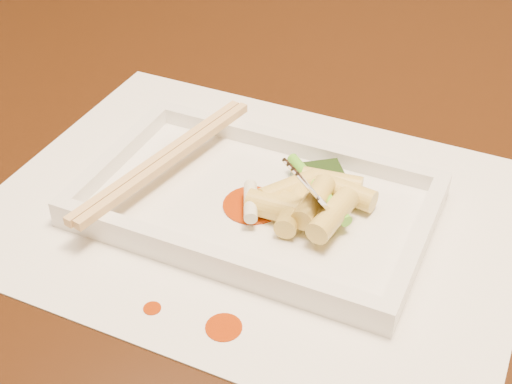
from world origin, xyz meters
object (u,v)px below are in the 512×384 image
at_px(table, 223,212).
at_px(chopstick_a, 161,157).
at_px(fork, 360,130).
at_px(placemat, 256,211).
at_px(plate_base, 256,206).

xyz_separation_m(table, chopstick_a, (-0.00, -0.10, 0.13)).
bearing_deg(fork, placemat, -165.58).
relative_size(chopstick_a, fork, 1.39).
bearing_deg(plate_base, table, 129.58).
height_order(chopstick_a, fork, fork).
distance_m(plate_base, chopstick_a, 0.08).
relative_size(placemat, plate_base, 1.54).
height_order(table, plate_base, plate_base).
xyz_separation_m(table, plate_base, (0.08, -0.10, 0.11)).
xyz_separation_m(plate_base, fork, (0.07, 0.02, 0.08)).
distance_m(plate_base, fork, 0.11).
distance_m(placemat, fork, 0.11).
relative_size(table, chopstick_a, 7.21).
xyz_separation_m(placemat, chopstick_a, (-0.08, 0.00, 0.03)).
bearing_deg(chopstick_a, plate_base, 0.00).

